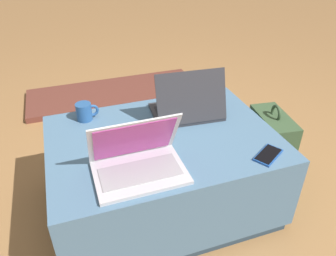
{
  "coord_description": "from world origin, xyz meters",
  "views": [
    {
      "loc": [
        -0.38,
        -1.18,
        1.27
      ],
      "look_at": [
        0.01,
        -0.05,
        0.5
      ],
      "focal_mm": 35.0,
      "sensor_mm": 36.0,
      "label": 1
    }
  ],
  "objects": [
    {
      "name": "ottoman",
      "position": [
        0.0,
        0.0,
        0.21
      ],
      "size": [
        1.04,
        0.74,
        0.42
      ],
      "color": "#2A3D4E",
      "rests_on": "ground_plane"
    },
    {
      "name": "laptop_far",
      "position": [
        0.18,
        0.14,
        0.48
      ],
      "size": [
        0.36,
        0.28,
        0.25
      ],
      "rotation": [
        0.0,
        0.0,
        3.06
      ],
      "color": "#333338",
      "rests_on": "ottoman"
    },
    {
      "name": "coffee_mug",
      "position": [
        -0.31,
        0.27,
        0.47
      ],
      "size": [
        0.11,
        0.08,
        0.09
      ],
      "color": "#285693",
      "rests_on": "ottoman"
    },
    {
      "name": "ground_plane",
      "position": [
        0.0,
        0.0,
        0.0
      ],
      "size": [
        14.0,
        14.0,
        0.0
      ],
      "primitive_type": "plane",
      "color": "#9E7042"
    },
    {
      "name": "laptop_near",
      "position": [
        -0.17,
        -0.19,
        0.47
      ],
      "size": [
        0.35,
        0.25,
        0.24
      ],
      "rotation": [
        0.0,
        0.0,
        0.01
      ],
      "color": "silver",
      "rests_on": "ottoman"
    },
    {
      "name": "cell_phone",
      "position": [
        0.37,
        -0.28,
        0.43
      ],
      "size": [
        0.16,
        0.14,
        0.01
      ],
      "rotation": [
        0.0,
        0.0,
        5.26
      ],
      "color": "#1E4C9E",
      "rests_on": "ottoman"
    },
    {
      "name": "backpack",
      "position": [
        0.64,
        0.03,
        0.19
      ],
      "size": [
        0.22,
        0.32,
        0.46
      ],
      "rotation": [
        0.0,
        0.0,
        1.45
      ],
      "color": "#385133",
      "rests_on": "ground_plane"
    },
    {
      "name": "fireplace_hearth",
      "position": [
        0.0,
        1.32,
        0.02
      ],
      "size": [
        1.4,
        0.5,
        0.04
      ],
      "color": "brown",
      "rests_on": "ground_plane"
    }
  ]
}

